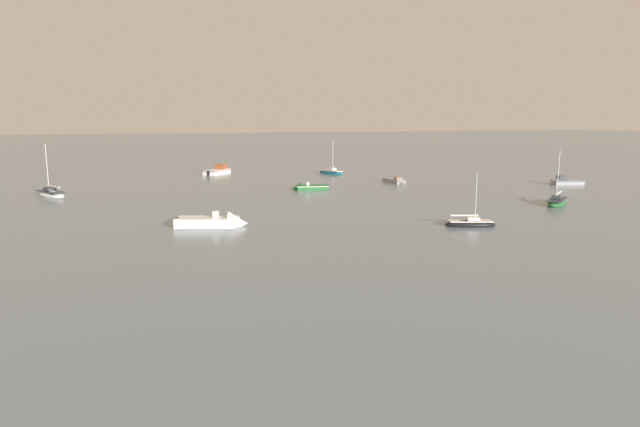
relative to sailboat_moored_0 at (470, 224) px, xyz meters
The scene contains 9 objects.
sailboat_moored_0 is the anchor object (origin of this frame).
sailboat_moored_2 50.23m from the sailboat_moored_0, 82.40° to the left, with size 3.59×5.95×6.37m.
motorboat_moored_4 34.34m from the sailboat_moored_0, 72.12° to the left, with size 2.14×4.68×1.55m.
sailboat_moored_3 18.63m from the sailboat_moored_0, 22.57° to the left, with size 5.70×4.89×6.47m.
sailboat_moored_4 51.63m from the sailboat_moored_0, 136.68° to the left, with size 4.59×6.36×6.93m.
motorboat_moored_5 58.53m from the sailboat_moored_0, 101.76° to the left, with size 6.17×6.58×2.55m.
motorboat_moored_6 23.07m from the sailboat_moored_0, 158.99° to the left, with size 6.87×4.44×2.23m.
motorboat_moored_7 39.66m from the sailboat_moored_0, 33.85° to the left, with size 5.37×3.35×1.93m.
motorboat_moored_8 30.32m from the sailboat_moored_0, 99.66° to the left, with size 5.36×2.87×1.75m.
Camera 1 is at (-30.69, -11.61, 9.56)m, focal length 30.45 mm.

